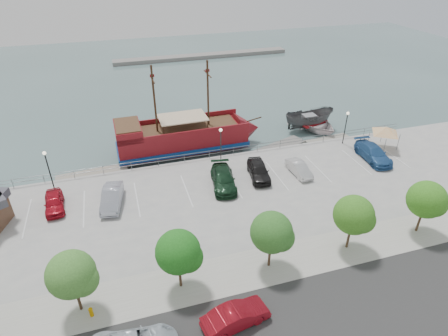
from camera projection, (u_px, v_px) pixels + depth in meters
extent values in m
plane|color=#45615F|center=(239.00, 201.00, 38.33)|extent=(160.00, 160.00, 0.00)
cube|color=#2E2E2E|center=(318.00, 326.00, 24.72)|extent=(100.00, 8.00, 0.04)
cube|color=#A09B91|center=(280.00, 262.00, 29.63)|extent=(100.00, 4.00, 0.05)
cylinder|color=slate|center=(218.00, 150.00, 43.71)|extent=(50.00, 0.06, 0.06)
cylinder|color=slate|center=(218.00, 153.00, 43.91)|extent=(50.00, 0.06, 0.06)
cube|color=gray|center=(202.00, 56.00, 85.62)|extent=(40.00, 3.00, 0.80)
cube|color=maroon|center=(182.00, 138.00, 46.52)|extent=(15.85, 5.23, 2.56)
cube|color=navy|center=(183.00, 144.00, 46.95)|extent=(16.15, 5.53, 0.59)
cone|color=maroon|center=(247.00, 129.00, 48.82)|extent=(3.24, 4.79, 4.73)
cube|color=maroon|center=(128.00, 131.00, 43.80)|extent=(3.05, 4.98, 1.38)
cube|color=#52351F|center=(127.00, 125.00, 43.42)|extent=(2.84, 4.58, 0.12)
cube|color=#52351F|center=(186.00, 128.00, 45.96)|extent=(12.89, 4.58, 0.15)
cube|color=maroon|center=(177.00, 119.00, 47.60)|extent=(15.76, 0.50, 0.69)
cube|color=maroon|center=(186.00, 134.00, 43.76)|extent=(15.76, 0.50, 0.69)
cylinder|color=#382111|center=(208.00, 94.00, 44.68)|extent=(0.24, 0.24, 8.08)
cylinder|color=#382111|center=(154.00, 100.00, 42.98)|extent=(0.24, 0.24, 8.08)
cylinder|color=#382111|center=(208.00, 74.00, 43.41)|extent=(0.19, 2.96, 0.14)
cylinder|color=#382111|center=(152.00, 79.00, 41.71)|extent=(0.19, 2.96, 0.14)
cube|color=beige|center=(183.00, 117.00, 45.14)|extent=(5.78, 3.85, 0.12)
cylinder|color=#382111|center=(253.00, 120.00, 48.40)|extent=(2.46, 0.20, 0.58)
imported|color=#4C4E50|center=(309.00, 121.00, 52.26)|extent=(7.17, 2.99, 2.73)
imported|color=silver|center=(313.00, 125.00, 52.49)|extent=(7.31, 8.79, 1.57)
cube|color=gray|center=(93.00, 175.00, 42.16)|extent=(7.92, 2.82, 0.44)
cube|color=slate|center=(279.00, 147.00, 47.89)|extent=(7.92, 4.67, 0.44)
cube|color=gray|center=(328.00, 140.00, 49.70)|extent=(6.36, 2.27, 0.36)
cylinder|color=slate|center=(368.00, 139.00, 45.97)|extent=(0.08, 0.08, 2.06)
cylinder|color=slate|center=(382.00, 134.00, 47.02)|extent=(0.08, 0.08, 2.06)
cylinder|color=slate|center=(385.00, 147.00, 44.17)|extent=(0.08, 0.08, 2.06)
cylinder|color=slate|center=(398.00, 142.00, 45.21)|extent=(0.08, 0.08, 2.06)
pyramid|color=silver|center=(387.00, 127.00, 44.64)|extent=(4.72, 4.72, 0.84)
imported|color=maroon|center=(236.00, 316.00, 24.48)|extent=(4.81, 2.42, 1.52)
cylinder|color=#D38C00|center=(91.00, 313.00, 25.24)|extent=(0.26, 0.26, 0.65)
sphere|color=#D38C00|center=(90.00, 309.00, 25.06)|extent=(0.28, 0.28, 0.28)
cylinder|color=black|center=(49.00, 171.00, 37.60)|extent=(0.12, 0.12, 4.00)
sphere|color=#FFF2CC|center=(44.00, 153.00, 36.51)|extent=(0.36, 0.36, 0.36)
cylinder|color=black|center=(221.00, 147.00, 42.10)|extent=(0.12, 0.12, 4.00)
sphere|color=#FFF2CC|center=(221.00, 130.00, 41.01)|extent=(0.36, 0.36, 0.36)
cylinder|color=black|center=(345.00, 129.00, 46.10)|extent=(0.12, 0.12, 4.00)
sphere|color=#FFF2CC|center=(348.00, 113.00, 45.01)|extent=(0.36, 0.36, 0.36)
cylinder|color=#473321|center=(78.00, 298.00, 25.31)|extent=(0.20, 0.20, 2.20)
sphere|color=#3B6D29|center=(71.00, 274.00, 24.12)|extent=(3.20, 3.20, 3.20)
sphere|color=#3B6D29|center=(82.00, 280.00, 24.23)|extent=(2.20, 2.20, 2.20)
cylinder|color=#473321|center=(180.00, 275.00, 27.06)|extent=(0.20, 0.20, 2.20)
sphere|color=#1B5C17|center=(178.00, 252.00, 25.87)|extent=(3.20, 3.20, 3.20)
sphere|color=#1B5C17|center=(188.00, 257.00, 25.98)|extent=(2.20, 2.20, 2.20)
cylinder|color=#473321|center=(269.00, 255.00, 28.81)|extent=(0.20, 0.20, 2.20)
sphere|color=#2C5E21|center=(271.00, 232.00, 27.62)|extent=(3.20, 3.20, 3.20)
sphere|color=#2C5E21|center=(280.00, 237.00, 27.74)|extent=(2.20, 2.20, 2.20)
cylinder|color=#473321|center=(349.00, 237.00, 30.57)|extent=(0.20, 0.20, 2.20)
sphere|color=#346C1D|center=(354.00, 215.00, 29.37)|extent=(3.20, 3.20, 3.20)
sphere|color=#346C1D|center=(362.00, 220.00, 29.49)|extent=(2.20, 2.20, 2.20)
cylinder|color=#473321|center=(419.00, 221.00, 32.32)|extent=(0.20, 0.20, 2.20)
sphere|color=#33711B|center=(427.00, 199.00, 31.13)|extent=(3.20, 3.20, 3.20)
sphere|color=#33711B|center=(434.00, 204.00, 31.24)|extent=(2.20, 2.20, 2.20)
imported|color=#AC0E1E|center=(54.00, 202.00, 35.29)|extent=(2.09, 4.37, 1.44)
imported|color=#A0A3B2|center=(112.00, 197.00, 35.80)|extent=(2.51, 5.10, 1.61)
imported|color=#14311D|center=(223.00, 179.00, 38.57)|extent=(3.15, 5.95, 1.64)
imported|color=black|center=(259.00, 170.00, 39.99)|extent=(2.75, 5.16, 1.67)
imported|color=silver|center=(299.00, 169.00, 40.66)|extent=(1.62, 4.09, 1.32)
imported|color=#285690|center=(373.00, 153.00, 43.26)|extent=(2.72, 5.87, 1.66)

